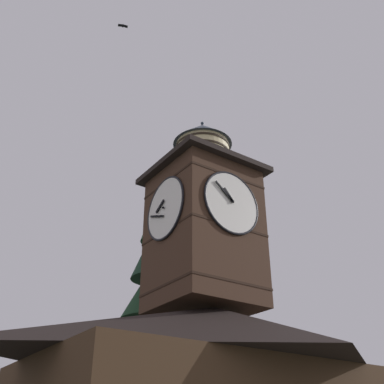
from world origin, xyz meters
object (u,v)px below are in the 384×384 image
Objects in this scene: pine_tree_behind at (153,355)px; moon at (112,366)px; flying_bird_high at (123,26)px; clock_tower at (203,219)px.

pine_tree_behind reaches higher than moon.
flying_bird_high is (16.42, 32.66, 11.09)m from moon.
clock_tower is at bearing 74.46° from pine_tree_behind.
flying_bird_high reaches higher than moon.
pine_tree_behind is at bearing -133.16° from flying_bird_high.
pine_tree_behind reaches higher than clock_tower.
flying_bird_high reaches higher than pine_tree_behind.
pine_tree_behind is 27.83m from moon.
clock_tower is 9.15m from pine_tree_behind.
moon is at bearing -116.69° from flying_bird_high.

